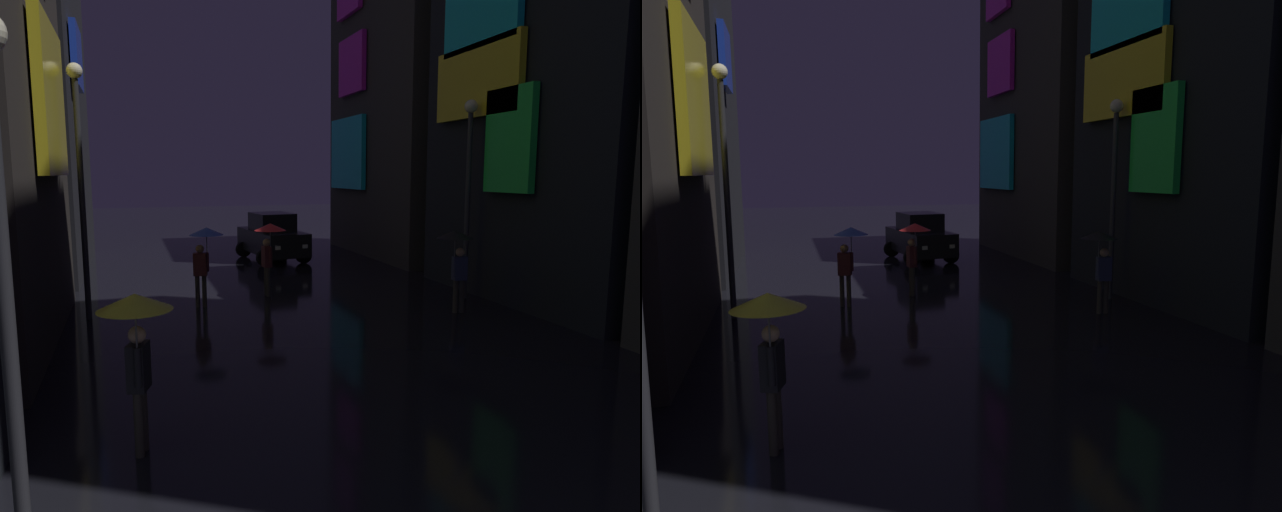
{
  "view_description": "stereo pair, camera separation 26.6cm",
  "coord_description": "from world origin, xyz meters",
  "views": [
    {
      "loc": [
        -3.92,
        -0.19,
        3.56
      ],
      "look_at": [
        0.0,
        11.59,
        1.72
      ],
      "focal_mm": 32.0,
      "sensor_mm": 36.0,
      "label": 1
    },
    {
      "loc": [
        -3.67,
        -0.27,
        3.56
      ],
      "look_at": [
        0.0,
        11.59,
        1.72
      ],
      "focal_mm": 32.0,
      "sensor_mm": 36.0,
      "label": 2
    }
  ],
  "objects": [
    {
      "name": "streetlamp_left_far",
      "position": [
        -5.0,
        14.45,
        3.73
      ],
      "size": [
        0.36,
        0.36,
        6.04
      ],
      "color": "#2D2D33",
      "rests_on": "ground"
    },
    {
      "name": "pedestrian_midstreet_left_blue",
      "position": [
        -2.12,
        14.86,
        1.67
      ],
      "size": [
        0.9,
        0.9,
        2.12
      ],
      "color": "#38332D",
      "rests_on": "ground"
    },
    {
      "name": "pedestrian_far_right_black",
      "position": [
        3.79,
        12.14,
        1.67
      ],
      "size": [
        0.9,
        0.9,
        2.12
      ],
      "color": "#38332D",
      "rests_on": "ground"
    },
    {
      "name": "pedestrian_near_crossing_red",
      "position": [
        -0.22,
        15.54,
        1.67
      ],
      "size": [
        0.9,
        0.9,
        2.12
      ],
      "color": "#38332D",
      "rests_on": "ground"
    },
    {
      "name": "streetlamp_right_far",
      "position": [
        5.0,
        13.59,
        3.44
      ],
      "size": [
        0.36,
        0.36,
        5.51
      ],
      "color": "#2D2D33",
      "rests_on": "ground"
    },
    {
      "name": "building_right_far",
      "position": [
        7.48,
        22.25,
        7.53
      ],
      "size": [
        4.25,
        8.48,
        15.07
      ],
      "color": "#33302D",
      "rests_on": "ground"
    },
    {
      "name": "building_right_mid",
      "position": [
        7.47,
        12.94,
        6.76
      ],
      "size": [
        4.25,
        7.87,
        13.5
      ],
      "color": "black",
      "rests_on": "ground"
    },
    {
      "name": "car_distant",
      "position": [
        1.5,
        22.26,
        0.93
      ],
      "size": [
        2.58,
        4.3,
        1.92
      ],
      "color": "black",
      "rests_on": "ground"
    },
    {
      "name": "pedestrian_foreground_left_yellow",
      "position": [
        -3.92,
        6.89,
        1.67
      ],
      "size": [
        0.9,
        0.9,
        2.12
      ],
      "color": "#38332D",
      "rests_on": "ground"
    }
  ]
}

